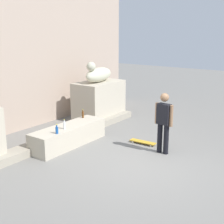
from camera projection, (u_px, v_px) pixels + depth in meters
ground_plane at (141, 165)px, 8.00m from camera, size 40.00×40.00×0.00m
facade_wall at (7, 45)px, 10.13m from camera, size 11.59×0.60×5.61m
pedestal_right at (99, 101)px, 11.93m from camera, size 1.89×1.13×1.42m
statue_reclining_right at (98, 74)px, 11.65m from camera, size 1.67×0.81×0.78m
ledge_block at (69, 135)px, 9.31m from camera, size 2.52×0.73×0.59m
skater at (164, 121)px, 8.55m from camera, size 0.23×0.54×1.67m
skateboard at (143, 142)px, 9.44m from camera, size 0.24×0.81×0.08m
bottle_brown at (83, 114)px, 10.04m from camera, size 0.07×0.07×0.27m
bottle_blue at (57, 130)px, 8.52m from camera, size 0.08×0.08×0.25m
bottle_clear at (64, 125)px, 8.91m from camera, size 0.06×0.06×0.28m
stair_step at (58, 138)px, 9.61m from camera, size 7.35×0.50×0.22m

